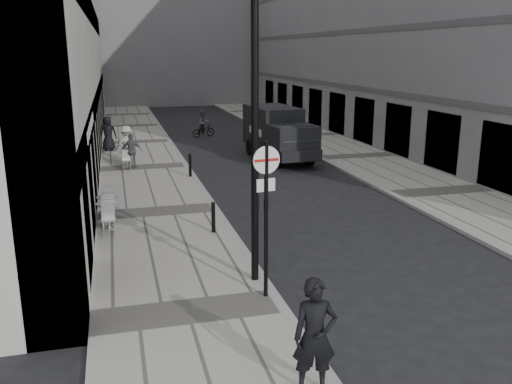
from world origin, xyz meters
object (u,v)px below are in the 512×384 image
sign_post (266,199)px  panel_van (278,131)px  walking_man (315,336)px  cyclist (203,127)px  lamppost (255,123)px

sign_post → panel_van: (5.05, 15.69, -0.87)m
walking_man → cyclist: bearing=93.5°
lamppost → cyclist: size_ratio=3.84×
walking_man → sign_post: (0.20, 3.57, 1.28)m
cyclist → sign_post: bearing=-119.2°
walking_man → panel_van: bearing=84.0°
panel_van → walking_man: bearing=-109.3°
panel_van → cyclist: bearing=102.2°
sign_post → lamppost: 1.80m
lamppost → cyclist: (2.58, 23.20, -3.20)m
lamppost → cyclist: 23.57m
panel_van → cyclist: (-2.48, 8.47, -0.81)m
sign_post → panel_van: 16.51m
walking_man → panel_van: panel_van is taller
sign_post → cyclist: size_ratio=1.99×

